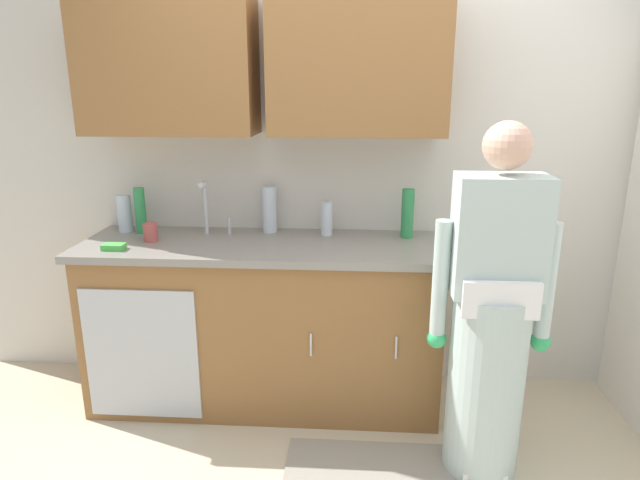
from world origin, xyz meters
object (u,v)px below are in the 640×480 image
person_at_sink (490,333)px  bottle_cleaner_spray (407,213)px  bottle_soap (327,219)px  bottle_water_short (125,213)px  cup_by_sink (150,232)px  sponge (114,247)px  bottle_water_tall (269,209)px  sink (207,243)px  bottle_dish_liquid (140,211)px

person_at_sink → bottle_cleaner_spray: bearing=115.1°
bottle_soap → bottle_water_short: 1.16m
cup_by_sink → sponge: 0.22m
cup_by_sink → bottle_water_tall: bearing=21.4°
person_at_sink → bottle_cleaner_spray: (-0.32, 0.69, 0.38)m
bottle_cleaner_spray → sponge: (-1.52, -0.34, -0.12)m
sink → bottle_soap: (0.64, 0.16, 0.11)m
person_at_sink → bottle_water_short: person_at_sink is taller
bottle_soap → bottle_water_short: bearing=180.0°
bottle_dish_liquid → bottle_cleaner_spray: bottle_cleaner_spray is taller
sink → bottle_soap: size_ratio=2.62×
person_at_sink → sponge: 1.90m
sink → person_at_sink: size_ratio=0.31×
sponge → bottle_cleaner_spray: bearing=12.7°
sink → cup_by_sink: 0.31m
bottle_dish_liquid → bottle_soap: size_ratio=1.37×
person_at_sink → bottle_water_tall: bearing=145.7°
sink → bottle_cleaner_spray: bearing=7.6°
sink → person_at_sink: bearing=-21.0°
sink → bottle_cleaner_spray: (1.09, 0.15, 0.15)m
cup_by_sink → sponge: cup_by_sink is taller
sponge → bottle_water_short: bearing=103.2°
bottle_dish_liquid → bottle_water_short: bearing=165.3°
cup_by_sink → bottle_soap: bearing=11.6°
person_at_sink → bottle_soap: person_at_sink is taller
bottle_cleaner_spray → bottle_soap: 0.45m
sink → bottle_water_short: (-0.52, 0.16, 0.12)m
bottle_water_short → sponge: size_ratio=1.96×
bottle_soap → bottle_water_short: size_ratio=0.89×
bottle_dish_liquid → sponge: bearing=-93.5°
bottle_cleaner_spray → cup_by_sink: 1.40m
bottle_cleaner_spray → cup_by_sink: bearing=-172.8°
bottle_water_short → cup_by_sink: bottle_water_short is taller
person_at_sink → bottle_water_short: (-1.93, 0.70, 0.36)m
bottle_water_tall → cup_by_sink: (-0.61, -0.24, -0.08)m
sponge → bottle_dish_liquid: bearing=86.5°
bottle_water_tall → bottle_dish_liquid: bearing=-174.2°
bottle_water_tall → bottle_soap: 0.34m
sink → sponge: sink is taller
bottle_dish_liquid → bottle_water_short: 0.11m
sink → bottle_water_short: 0.56m
sink → person_at_sink: person_at_sink is taller
sink → bottle_water_tall: size_ratio=1.87×
sink → bottle_cleaner_spray: sink is taller
bottle_water_tall → bottle_cleaner_spray: bottle_cleaner_spray is taller
person_at_sink → cup_by_sink: bearing=163.4°
bottle_water_tall → bottle_soap: bottle_water_tall is taller
bottle_cleaner_spray → cup_by_sink: size_ratio=2.73×
sink → person_at_sink: (1.41, -0.54, -0.23)m
bottle_dish_liquid → cup_by_sink: 0.22m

